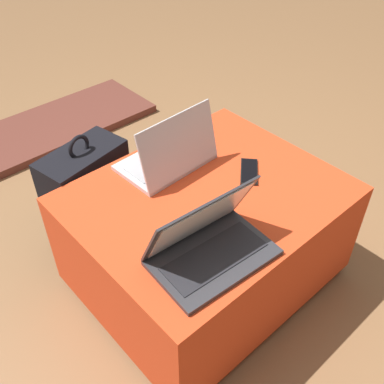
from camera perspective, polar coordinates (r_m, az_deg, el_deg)
ground_plane at (r=1.92m, az=1.67°, el=-10.80°), size 14.00×14.00×0.00m
ottoman at (r=1.74m, az=1.82°, el=-5.94°), size 0.93×0.76×0.47m
laptop_near at (r=1.34m, az=2.16°, el=-6.65°), size 0.38×0.26×0.22m
laptop_far at (r=1.67m, az=-2.86°, el=4.58°), size 0.35×0.24×0.24m
cell_phone at (r=1.68m, az=7.26°, el=2.61°), size 0.16×0.15×0.01m
backpack at (r=1.97m, az=-13.13°, el=-0.89°), size 0.38×0.29×0.56m
fireplace_hearth at (r=2.87m, az=-18.85°, el=7.19°), size 1.40×0.50×0.04m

